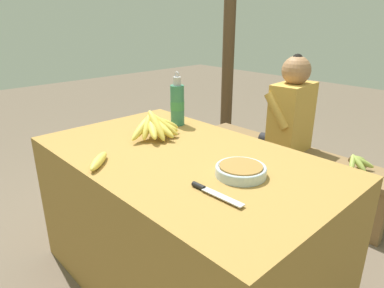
{
  "coord_description": "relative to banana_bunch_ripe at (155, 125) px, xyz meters",
  "views": [
    {
      "loc": [
        1.08,
        -0.96,
        1.31
      ],
      "look_at": [
        0.01,
        0.05,
        0.76
      ],
      "focal_mm": 32.0,
      "sensor_mm": 36.0,
      "label": 1
    }
  ],
  "objects": [
    {
      "name": "water_bottle",
      "position": [
        -0.1,
        0.24,
        0.05
      ],
      "size": [
        0.08,
        0.08,
        0.31
      ],
      "color": "#337556",
      "rests_on": "market_counter"
    },
    {
      "name": "market_counter",
      "position": [
        0.26,
        -0.05,
        -0.43
      ],
      "size": [
        1.42,
        0.85,
        0.72
      ],
      "color": "olive",
      "rests_on": "ground_plane"
    },
    {
      "name": "banana_bunch_ripe",
      "position": [
        0.0,
        0.0,
        0.0
      ],
      "size": [
        0.2,
        0.32,
        0.15
      ],
      "color": "#4C381E",
      "rests_on": "market_counter"
    },
    {
      "name": "loose_banana_front",
      "position": [
        0.11,
        -0.38,
        -0.05
      ],
      "size": [
        0.15,
        0.16,
        0.04
      ],
      "rotation": [
        0.0,
        0.0,
        -0.82
      ],
      "color": "#E0C64C",
      "rests_on": "market_counter"
    },
    {
      "name": "ground_plane",
      "position": [
        0.26,
        -0.05,
        -0.79
      ],
      "size": [
        12.0,
        12.0,
        0.0
      ],
      "primitive_type": "plane",
      "color": "brown"
    },
    {
      "name": "support_post_near",
      "position": [
        -0.88,
        1.56,
        0.32
      ],
      "size": [
        0.11,
        0.11,
        2.21
      ],
      "color": "#4C3823",
      "rests_on": "ground_plane"
    },
    {
      "name": "knife",
      "position": [
        0.6,
        -0.22,
        -0.06
      ],
      "size": [
        0.23,
        0.03,
        0.02
      ],
      "rotation": [
        0.0,
        0.0,
        0.03
      ],
      "color": "#BCBCC1",
      "rests_on": "market_counter"
    },
    {
      "name": "seated_vendor",
      "position": [
        0.08,
        1.1,
        -0.18
      ],
      "size": [
        0.42,
        0.4,
        1.08
      ],
      "rotation": [
        0.0,
        0.0,
        3.22
      ],
      "color": "#232328",
      "rests_on": "ground_plane"
    },
    {
      "name": "serving_bowl",
      "position": [
        0.58,
        -0.03,
        -0.04
      ],
      "size": [
        0.2,
        0.2,
        0.04
      ],
      "color": "silver",
      "rests_on": "market_counter"
    },
    {
      "name": "banana_bunch_green",
      "position": [
        0.6,
        1.14,
        -0.35
      ],
      "size": [
        0.16,
        0.25,
        0.11
      ],
      "color": "#4C381E",
      "rests_on": "wooden_bench"
    },
    {
      "name": "wooden_bench",
      "position": [
        0.14,
        1.14,
        -0.46
      ],
      "size": [
        1.58,
        0.32,
        0.38
      ],
      "color": "brown",
      "rests_on": "ground_plane"
    }
  ]
}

